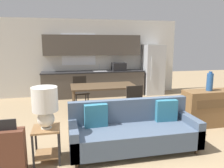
{
  "coord_description": "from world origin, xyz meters",
  "views": [
    {
      "loc": [
        -1.03,
        -3.29,
        1.88
      ],
      "look_at": [
        0.04,
        1.5,
        0.95
      ],
      "focal_mm": 35.0,
      "sensor_mm": 36.0,
      "label": 1
    }
  ],
  "objects_px": {
    "vase": "(210,82)",
    "table_lamp": "(45,104)",
    "suitcase": "(8,151)",
    "refrigerator": "(153,69)",
    "couch": "(133,131)",
    "dining_chair_near_right": "(132,101)",
    "credenza": "(208,108)",
    "side_table": "(47,139)",
    "dining_chair_far_left": "(80,90)",
    "dining_table": "(103,88)"
  },
  "relations": [
    {
      "from": "vase",
      "to": "dining_chair_near_right",
      "type": "bearing_deg",
      "value": 161.33
    },
    {
      "from": "dining_table",
      "to": "couch",
      "type": "bearing_deg",
      "value": -85.74
    },
    {
      "from": "credenza",
      "to": "dining_chair_near_right",
      "type": "relative_size",
      "value": 1.27
    },
    {
      "from": "side_table",
      "to": "dining_chair_far_left",
      "type": "distance_m",
      "value": 3.03
    },
    {
      "from": "suitcase",
      "to": "vase",
      "type": "bearing_deg",
      "value": 14.42
    },
    {
      "from": "credenza",
      "to": "vase",
      "type": "distance_m",
      "value": 0.61
    },
    {
      "from": "table_lamp",
      "to": "suitcase",
      "type": "distance_m",
      "value": 0.84
    },
    {
      "from": "side_table",
      "to": "dining_chair_far_left",
      "type": "relative_size",
      "value": 0.62
    },
    {
      "from": "side_table",
      "to": "credenza",
      "type": "bearing_deg",
      "value": 13.41
    },
    {
      "from": "refrigerator",
      "to": "suitcase",
      "type": "bearing_deg",
      "value": -133.03
    },
    {
      "from": "table_lamp",
      "to": "credenza",
      "type": "bearing_deg",
      "value": 13.67
    },
    {
      "from": "refrigerator",
      "to": "vase",
      "type": "height_order",
      "value": "refrigerator"
    },
    {
      "from": "vase",
      "to": "dining_chair_far_left",
      "type": "xyz_separation_m",
      "value": [
        -2.73,
        2.09,
        -0.51
      ]
    },
    {
      "from": "vase",
      "to": "suitcase",
      "type": "bearing_deg",
      "value": -165.58
    },
    {
      "from": "credenza",
      "to": "dining_chair_near_right",
      "type": "xyz_separation_m",
      "value": [
        -1.66,
        0.55,
        0.1
      ]
    },
    {
      "from": "vase",
      "to": "dining_chair_far_left",
      "type": "distance_m",
      "value": 3.48
    },
    {
      "from": "table_lamp",
      "to": "dining_chair_near_right",
      "type": "distance_m",
      "value": 2.36
    },
    {
      "from": "refrigerator",
      "to": "dining_table",
      "type": "distance_m",
      "value": 2.98
    },
    {
      "from": "table_lamp",
      "to": "suitcase",
      "type": "height_order",
      "value": "table_lamp"
    },
    {
      "from": "dining_chair_far_left",
      "to": "dining_chair_near_right",
      "type": "height_order",
      "value": "same"
    },
    {
      "from": "table_lamp",
      "to": "side_table",
      "type": "bearing_deg",
      "value": 118.54
    },
    {
      "from": "side_table",
      "to": "credenza",
      "type": "xyz_separation_m",
      "value": [
        3.52,
        0.84,
        0.03
      ]
    },
    {
      "from": "refrigerator",
      "to": "dining_chair_near_right",
      "type": "bearing_deg",
      "value": -121.19
    },
    {
      "from": "dining_table",
      "to": "table_lamp",
      "type": "distance_m",
      "value": 2.55
    },
    {
      "from": "credenza",
      "to": "side_table",
      "type": "bearing_deg",
      "value": -166.59
    },
    {
      "from": "side_table",
      "to": "couch",
      "type": "bearing_deg",
      "value": 4.04
    },
    {
      "from": "suitcase",
      "to": "dining_chair_near_right",
      "type": "bearing_deg",
      "value": 33.61
    },
    {
      "from": "couch",
      "to": "dining_chair_near_right",
      "type": "relative_size",
      "value": 2.43
    },
    {
      "from": "vase",
      "to": "dining_chair_near_right",
      "type": "height_order",
      "value": "vase"
    },
    {
      "from": "side_table",
      "to": "dining_chair_near_right",
      "type": "relative_size",
      "value": 0.62
    },
    {
      "from": "refrigerator",
      "to": "side_table",
      "type": "distance_m",
      "value": 5.47
    },
    {
      "from": "refrigerator",
      "to": "vase",
      "type": "xyz_separation_m",
      "value": [
        -0.04,
        -3.31,
        0.11
      ]
    },
    {
      "from": "dining_table",
      "to": "vase",
      "type": "xyz_separation_m",
      "value": [
        2.18,
        -1.33,
        0.31
      ]
    },
    {
      "from": "vase",
      "to": "table_lamp",
      "type": "bearing_deg",
      "value": -166.25
    },
    {
      "from": "couch",
      "to": "dining_chair_near_right",
      "type": "distance_m",
      "value": 1.36
    },
    {
      "from": "credenza",
      "to": "couch",
      "type": "bearing_deg",
      "value": -160.29
    },
    {
      "from": "dining_chair_far_left",
      "to": "dining_table",
      "type": "bearing_deg",
      "value": -60.1
    },
    {
      "from": "table_lamp",
      "to": "dining_table",
      "type": "bearing_deg",
      "value": 59.19
    },
    {
      "from": "dining_table",
      "to": "suitcase",
      "type": "distance_m",
      "value": 3.02
    },
    {
      "from": "dining_table",
      "to": "suitcase",
      "type": "relative_size",
      "value": 2.07
    },
    {
      "from": "side_table",
      "to": "dining_chair_near_right",
      "type": "bearing_deg",
      "value": 36.79
    },
    {
      "from": "table_lamp",
      "to": "dining_chair_far_left",
      "type": "xyz_separation_m",
      "value": [
        0.76,
        2.94,
        -0.44
      ]
    },
    {
      "from": "couch",
      "to": "suitcase",
      "type": "height_order",
      "value": "couch"
    },
    {
      "from": "vase",
      "to": "refrigerator",
      "type": "bearing_deg",
      "value": 89.37
    },
    {
      "from": "side_table",
      "to": "suitcase",
      "type": "height_order",
      "value": "suitcase"
    },
    {
      "from": "dining_table",
      "to": "couch",
      "type": "distance_m",
      "value": 2.1
    },
    {
      "from": "credenza",
      "to": "suitcase",
      "type": "height_order",
      "value": "credenza"
    },
    {
      "from": "side_table",
      "to": "vase",
      "type": "height_order",
      "value": "vase"
    },
    {
      "from": "couch",
      "to": "vase",
      "type": "height_order",
      "value": "vase"
    },
    {
      "from": "dining_table",
      "to": "couch",
      "type": "relative_size",
      "value": 0.76
    }
  ]
}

